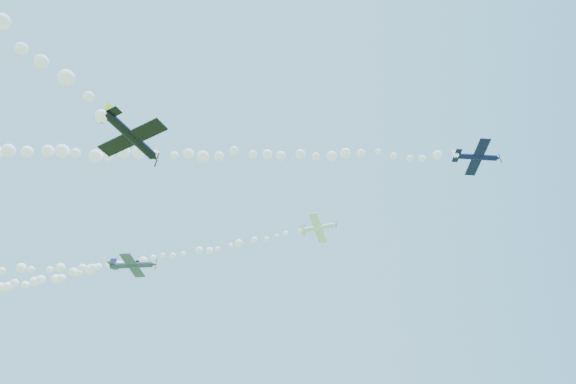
# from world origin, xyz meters

# --- Properties ---
(plane_white) EXTENTS (6.80, 7.13, 2.18)m
(plane_white) POSITION_xyz_m (4.59, 13.28, 50.44)
(plane_white) COLOR white
(smoke_trail_white) EXTENTS (74.29, 16.39, 2.90)m
(smoke_trail_white) POSITION_xyz_m (-34.53, 20.85, 50.14)
(smoke_trail_white) COLOR white
(plane_navy) EXTENTS (7.39, 7.83, 2.64)m
(plane_navy) POSITION_xyz_m (29.69, 0.94, 52.79)
(plane_navy) COLOR #0C0D37
(smoke_trail_navy) EXTENTS (84.58, 13.96, 2.89)m
(smoke_trail_navy) POSITION_xyz_m (-14.77, -5.17, 52.60)
(smoke_trail_navy) COLOR white
(plane_grey) EXTENTS (7.77, 8.15, 2.22)m
(plane_grey) POSITION_xyz_m (-24.73, 7.98, 41.76)
(plane_grey) COLOR #363F4F
(plane_black) EXTENTS (7.89, 7.45, 2.56)m
(plane_black) POSITION_xyz_m (-11.81, -23.77, 36.32)
(plane_black) COLOR black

